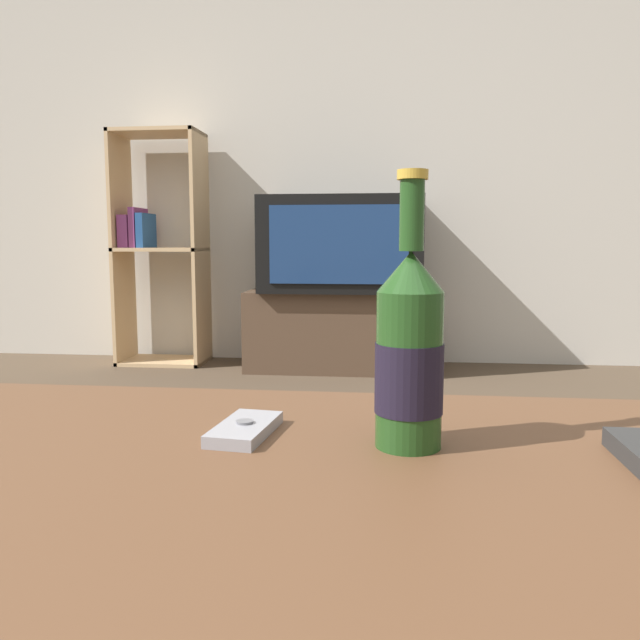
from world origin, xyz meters
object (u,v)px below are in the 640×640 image
at_px(beer_bottle, 409,352).
at_px(television, 342,244).
at_px(cell_phone, 245,429).
at_px(bookshelf, 157,246).
at_px(tv_stand, 342,330).

bearing_deg(beer_bottle, television, 95.78).
distance_m(television, cell_phone, 2.66).
distance_m(bookshelf, beer_bottle, 3.05).
xyz_separation_m(tv_stand, bookshelf, (-1.05, 0.07, 0.45)).
bearing_deg(tv_stand, television, -90.00).
height_order(television, cell_phone, television).
height_order(television, bookshelf, bookshelf).
bearing_deg(bookshelf, cell_phone, -67.37).
height_order(bookshelf, beer_bottle, bookshelf).
height_order(tv_stand, beer_bottle, beer_bottle).
relative_size(tv_stand, television, 1.21).
xyz_separation_m(television, beer_bottle, (0.27, -2.67, -0.11)).
height_order(tv_stand, cell_phone, cell_phone).
bearing_deg(beer_bottle, tv_stand, 95.77).
relative_size(television, cell_phone, 6.79).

